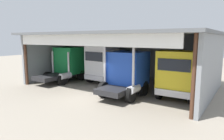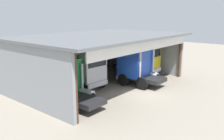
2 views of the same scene
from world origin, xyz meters
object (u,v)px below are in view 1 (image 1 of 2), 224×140
at_px(truck_yellow_center_bay, 178,74).
at_px(oil_drum, 142,74).
at_px(tool_cart, 139,75).
at_px(truck_green_yard_outside, 68,63).
at_px(truck_white_left_bay, 104,64).
at_px(truck_blue_center_right_bay, 126,72).

distance_m(truck_yellow_center_bay, oil_drum, 7.78).
bearing_deg(tool_cart, truck_green_yard_outside, -141.21).
xyz_separation_m(oil_drum, tool_cart, (-0.01, -0.72, 0.03)).
bearing_deg(truck_white_left_bay, truck_yellow_center_bay, 173.05).
relative_size(truck_white_left_bay, truck_yellow_center_bay, 0.97).
height_order(truck_white_left_bay, truck_yellow_center_bay, truck_white_left_bay).
relative_size(truck_yellow_center_bay, oil_drum, 5.42).
height_order(truck_blue_center_right_bay, tool_cart, truck_blue_center_right_bay).
bearing_deg(truck_blue_center_right_bay, truck_yellow_center_bay, 20.68).
bearing_deg(truck_green_yard_outside, oil_drum, 42.34).
distance_m(truck_white_left_bay, truck_yellow_center_bay, 7.64).
bearing_deg(truck_green_yard_outside, tool_cart, 38.31).
bearing_deg(oil_drum, truck_green_yard_outside, -137.18).
xyz_separation_m(truck_white_left_bay, truck_yellow_center_bay, (7.52, -1.32, -0.09)).
bearing_deg(tool_cart, truck_white_left_bay, -121.81).
bearing_deg(oil_drum, truck_yellow_center_bay, -45.46).
relative_size(truck_green_yard_outside, tool_cart, 5.30).
height_order(truck_white_left_bay, tool_cart, truck_white_left_bay).
bearing_deg(truck_blue_center_right_bay, truck_green_yard_outside, 168.06).
distance_m(oil_drum, tool_cart, 0.72).
relative_size(truck_blue_center_right_bay, tool_cart, 4.33).
bearing_deg(tool_cart, truck_yellow_center_bay, -41.39).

